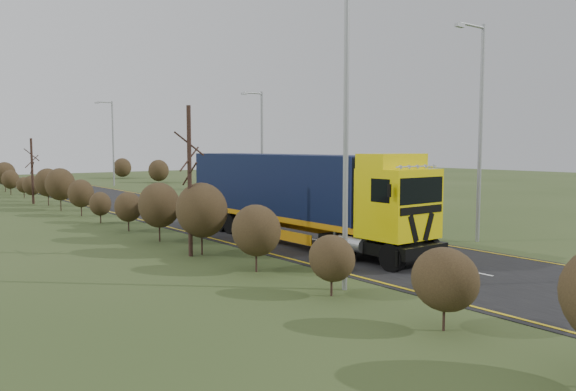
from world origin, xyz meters
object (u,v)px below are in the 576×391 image
Objects in this scene: car_red_hatchback at (276,200)px; streetlight_near at (479,123)px; speed_sign at (314,198)px; car_blue_sedan at (229,192)px; lorry at (297,192)px.

streetlight_near is (-0.45, -16.37, 4.84)m from car_red_hatchback.
car_blue_sedan is at bearing 79.02° from speed_sign.
car_blue_sedan is at bearing 66.70° from lorry.
lorry is 7.38× the size of speed_sign.
speed_sign is (-1.92, -6.37, 0.73)m from car_red_hatchback.
streetlight_near is (6.79, -4.82, 3.14)m from lorry.
car_blue_sedan is at bearing 86.97° from streetlight_near.
car_red_hatchback is 17.08m from streetlight_near.
speed_sign is at bearing 98.33° from streetlight_near.
lorry is at bearing 144.62° from streetlight_near.
car_blue_sedan is (8.07, 19.31, -1.69)m from lorry.
streetlight_near is 4.91× the size of speed_sign.
lorry is 3.68× the size of car_blue_sedan.
streetlight_near is at bearing 82.22° from car_blue_sedan.
lorry is at bearing -135.82° from speed_sign.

